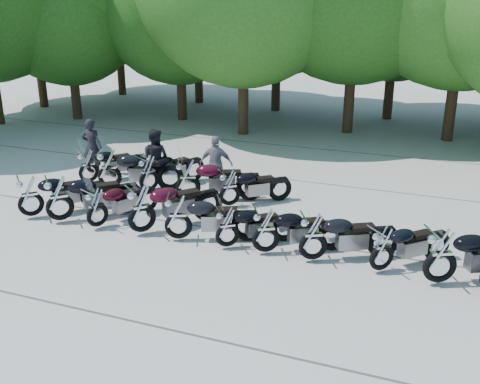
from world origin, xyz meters
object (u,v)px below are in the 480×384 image
(motorcycle_14, at_px, (188,178))
(rider_1, at_px, (155,159))
(motorcycle_15, at_px, (230,187))
(motorcycle_2, at_px, (97,206))
(motorcycle_5, at_px, (227,226))
(motorcycle_8, at_px, (382,247))
(motorcycle_9, at_px, (441,254))
(motorcycle_4, at_px, (178,216))
(rider_2, at_px, (216,164))
(motorcycle_11, at_px, (88,165))
(rider_0, at_px, (92,147))
(motorcycle_6, at_px, (266,229))
(motorcycle_7, at_px, (314,236))
(motorcycle_12, at_px, (109,168))
(motorcycle_1, at_px, (59,197))
(motorcycle_13, at_px, (149,172))
(motorcycle_3, at_px, (141,208))
(motorcycle_0, at_px, (30,195))

(motorcycle_14, distance_m, rider_1, 1.65)
(motorcycle_15, bearing_deg, motorcycle_14, 48.05)
(rider_1, bearing_deg, motorcycle_2, 92.45)
(motorcycle_5, bearing_deg, motorcycle_8, -126.79)
(motorcycle_5, bearing_deg, motorcycle_9, -128.96)
(motorcycle_4, bearing_deg, rider_2, -13.37)
(motorcycle_11, xyz_separation_m, rider_0, (-0.46, 0.92, 0.32))
(motorcycle_6, relative_size, motorcycle_11, 1.01)
(motorcycle_7, height_order, motorcycle_12, motorcycle_12)
(motorcycle_1, xyz_separation_m, motorcycle_2, (1.14, 0.02, -0.11))
(motorcycle_14, bearing_deg, motorcycle_1, 113.99)
(motorcycle_2, height_order, motorcycle_7, motorcycle_7)
(motorcycle_6, xyz_separation_m, motorcycle_15, (-1.90, 2.49, -0.02))
(motorcycle_8, bearing_deg, motorcycle_4, 47.09)
(motorcycle_2, relative_size, rider_0, 1.14)
(motorcycle_7, distance_m, motorcycle_11, 8.41)
(motorcycle_13, distance_m, rider_2, 2.05)
(motorcycle_5, distance_m, rider_0, 7.36)
(motorcycle_5, relative_size, motorcycle_8, 0.97)
(motorcycle_13, bearing_deg, motorcycle_7, -176.95)
(motorcycle_13, bearing_deg, motorcycle_9, -170.13)
(motorcycle_3, bearing_deg, motorcycle_11, 0.91)
(motorcycle_5, height_order, motorcycle_11, motorcycle_11)
(motorcycle_6, distance_m, motorcycle_9, 3.83)
(motorcycle_3, distance_m, rider_0, 5.50)
(rider_0, bearing_deg, rider_1, 161.58)
(motorcycle_11, relative_size, motorcycle_14, 0.88)
(motorcycle_13, height_order, motorcycle_14, motorcycle_14)
(motorcycle_2, xyz_separation_m, motorcycle_13, (-0.09, 2.83, 0.05))
(motorcycle_12, bearing_deg, rider_1, -79.00)
(motorcycle_6, bearing_deg, motorcycle_9, -120.88)
(motorcycle_0, xyz_separation_m, rider_1, (1.92, 3.40, 0.27))
(motorcycle_3, relative_size, rider_1, 1.37)
(motorcycle_13, bearing_deg, motorcycle_14, -159.84)
(motorcycle_2, relative_size, motorcycle_8, 1.02)
(motorcycle_11, relative_size, motorcycle_12, 0.87)
(motorcycle_8, xyz_separation_m, rider_1, (-7.30, 3.19, 0.34))
(motorcycle_9, bearing_deg, motorcycle_3, 61.99)
(motorcycle_9, height_order, rider_0, rider_0)
(motorcycle_1, relative_size, motorcycle_12, 0.99)
(motorcycle_12, xyz_separation_m, rider_1, (1.19, 0.74, 0.22))
(motorcycle_0, distance_m, motorcycle_6, 6.59)
(motorcycle_1, bearing_deg, motorcycle_3, -132.12)
(motorcycle_5, relative_size, rider_0, 1.08)
(motorcycle_4, height_order, rider_0, rider_0)
(motorcycle_0, bearing_deg, motorcycle_7, -135.42)
(motorcycle_5, xyz_separation_m, motorcycle_7, (2.06, 0.05, 0.07))
(motorcycle_9, xyz_separation_m, rider_2, (-6.61, 3.69, 0.15))
(motorcycle_13, bearing_deg, motorcycle_4, 159.01)
(motorcycle_2, relative_size, motorcycle_11, 0.97)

